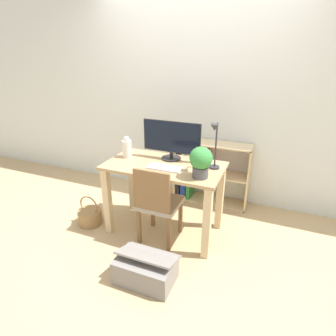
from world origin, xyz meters
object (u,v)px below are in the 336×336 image
(monitor, at_px, (171,139))
(desk_lamp, at_px, (215,142))
(keyboard, at_px, (165,168))
(chair, at_px, (157,202))
(potted_plant, at_px, (201,161))
(vase, at_px, (127,148))
(basket, at_px, (90,216))
(bookshelf, at_px, (200,171))
(storage_box, at_px, (146,269))

(monitor, distance_m, desk_lamp, 0.50)
(keyboard, bearing_deg, desk_lamp, 17.46)
(keyboard, relative_size, desk_lamp, 0.73)
(desk_lamp, xyz_separation_m, chair, (-0.47, -0.26, -0.60))
(potted_plant, bearing_deg, chair, -172.65)
(vase, relative_size, basket, 0.67)
(desk_lamp, xyz_separation_m, bookshelf, (-0.34, 0.75, -0.65))
(potted_plant, xyz_separation_m, chair, (-0.40, -0.05, -0.47))
(desk_lamp, relative_size, potted_plant, 1.60)
(keyboard, relative_size, chair, 0.40)
(vase, height_order, storage_box, vase)
(keyboard, relative_size, basket, 0.97)
(desk_lamp, distance_m, storage_box, 1.27)
(bookshelf, distance_m, storage_box, 1.57)
(keyboard, height_order, potted_plant, potted_plant)
(chair, distance_m, basket, 0.91)
(keyboard, distance_m, chair, 0.35)
(keyboard, height_order, vase, vase)
(keyboard, distance_m, storage_box, 0.93)
(desk_lamp, bearing_deg, basket, -168.44)
(keyboard, relative_size, storage_box, 0.67)
(vase, bearing_deg, bookshelf, 52.01)
(desk_lamp, distance_m, potted_plant, 0.25)
(monitor, bearing_deg, storage_box, -81.57)
(chair, bearing_deg, desk_lamp, 19.31)
(vase, xyz_separation_m, storage_box, (0.59, -0.79, -0.75))
(potted_plant, xyz_separation_m, bookshelf, (-0.27, 0.96, -0.52))
(storage_box, bearing_deg, potted_plant, 64.93)
(basket, height_order, storage_box, basket)
(chair, xyz_separation_m, bookshelf, (0.13, 1.01, -0.05))
(vase, bearing_deg, desk_lamp, 0.21)
(monitor, height_order, keyboard, monitor)
(keyboard, height_order, desk_lamp, desk_lamp)
(vase, distance_m, basket, 0.90)
(monitor, height_order, desk_lamp, desk_lamp)
(bookshelf, relative_size, basket, 2.67)
(desk_lamp, xyz_separation_m, basket, (-1.30, -0.27, -0.95))
(keyboard, relative_size, potted_plant, 1.17)
(vase, relative_size, storage_box, 0.46)
(chair, bearing_deg, keyboard, 66.99)
(bookshelf, bearing_deg, keyboard, -96.62)
(bookshelf, xyz_separation_m, basket, (-0.97, -1.02, -0.31))
(bookshelf, bearing_deg, vase, -127.99)
(monitor, distance_m, basket, 1.28)
(chair, xyz_separation_m, basket, (-0.83, -0.01, -0.36))
(potted_plant, bearing_deg, vase, 166.90)
(vase, bearing_deg, basket, -144.93)
(desk_lamp, bearing_deg, storage_box, -113.36)
(chair, bearing_deg, bookshelf, 73.24)
(keyboard, distance_m, vase, 0.52)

